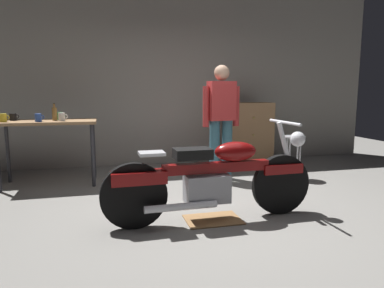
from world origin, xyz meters
name	(u,v)px	position (x,y,z in m)	size (l,w,h in m)	color
ground_plane	(209,213)	(0.00, 0.00, 0.00)	(12.00, 12.00, 0.00)	gray
back_wall	(164,77)	(0.00, 2.80, 1.55)	(8.00, 0.12, 3.10)	gray
workbench	(48,129)	(-1.82, 1.68, 0.79)	(1.30, 0.64, 0.90)	#99724C
motorcycle	(213,177)	(-0.03, -0.23, 0.45)	(2.19, 0.60, 1.00)	black
person_standing	(221,117)	(0.60, 1.37, 0.93)	(0.57, 0.25, 1.67)	#376676
shop_stool	(294,146)	(1.66, 1.15, 0.50)	(0.32, 0.32, 0.64)	#B2B2B7
wooden_dresser	(248,134)	(1.42, 2.30, 0.55)	(0.80, 0.47, 1.10)	#99724C
drip_tray	(213,220)	(-0.03, -0.22, 0.01)	(0.56, 0.40, 0.01)	olive
mug_green_speckled	(60,116)	(-1.66, 1.79, 0.95)	(0.12, 0.09, 0.11)	#3D7F4C
mug_white_ceramic	(62,117)	(-1.61, 1.55, 0.96)	(0.12, 0.09, 0.11)	white
mug_black_matte	(13,117)	(-2.27, 1.80, 0.95)	(0.12, 0.09, 0.10)	black
mug_yellow_tall	(3,118)	(-2.34, 1.57, 0.95)	(0.12, 0.09, 0.11)	yellow
mug_blue_enamel	(38,118)	(-1.90, 1.51, 0.95)	(0.12, 0.08, 0.11)	#2D51AD
bottle	(55,113)	(-1.72, 1.65, 1.00)	(0.06, 0.06, 0.24)	olive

